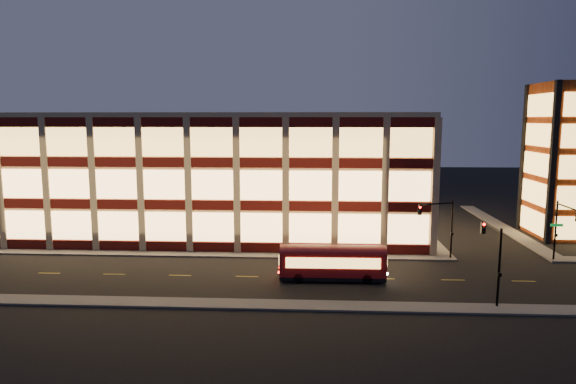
{
  "coord_description": "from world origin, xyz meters",
  "views": [
    {
      "loc": [
        10.07,
        -49.62,
        13.87
      ],
      "look_at": [
        6.89,
        8.0,
        5.6
      ],
      "focal_mm": 32.0,
      "sensor_mm": 36.0,
      "label": 1
    }
  ],
  "objects": [
    {
      "name": "stair_tower",
      "position": [
        39.95,
        11.95,
        8.99
      ],
      "size": [
        8.6,
        8.6,
        18.0
      ],
      "color": "#8C3814",
      "rests_on": "ground"
    },
    {
      "name": "sidewalk_office_east",
      "position": [
        23.0,
        17.0,
        0.07
      ],
      "size": [
        2.0,
        30.0,
        0.15
      ],
      "primitive_type": "cube",
      "color": "#514F4C",
      "rests_on": "ground"
    },
    {
      "name": "ground",
      "position": [
        0.0,
        0.0,
        0.0
      ],
      "size": [
        200.0,
        200.0,
        0.0
      ],
      "primitive_type": "plane",
      "color": "black",
      "rests_on": "ground"
    },
    {
      "name": "sidewalk_tower_west",
      "position": [
        34.0,
        17.0,
        0.07
      ],
      "size": [
        2.0,
        30.0,
        0.15
      ],
      "primitive_type": "cube",
      "color": "#514F4C",
      "rests_on": "ground"
    },
    {
      "name": "traffic_signal_far",
      "position": [
        22.21,
        0.24,
        4.11
      ],
      "size": [
        3.79,
        1.87,
        6.0
      ],
      "color": "black",
      "rests_on": "ground"
    },
    {
      "name": "sidewalk_near",
      "position": [
        0.0,
        -13.0,
        0.07
      ],
      "size": [
        100.0,
        2.0,
        0.15
      ],
      "primitive_type": "cube",
      "color": "#514F4C",
      "rests_on": "ground"
    },
    {
      "name": "traffic_signal_right",
      "position": [
        33.5,
        -0.62,
        4.1
      ],
      "size": [
        1.2,
        4.37,
        6.0
      ],
      "color": "black",
      "rests_on": "ground"
    },
    {
      "name": "traffic_signal_near",
      "position": [
        23.5,
        -11.03,
        4.13
      ],
      "size": [
        0.32,
        4.45,
        6.0
      ],
      "color": "black",
      "rests_on": "ground"
    },
    {
      "name": "trolley_bus",
      "position": [
        11.54,
        -6.47,
        1.7
      ],
      "size": [
        9.1,
        2.48,
        3.07
      ],
      "rotation": [
        0.0,
        0.0,
        0.01
      ],
      "color": "#93080A",
      "rests_on": "ground"
    },
    {
      "name": "office_building",
      "position": [
        -2.91,
        16.91,
        7.25
      ],
      "size": [
        50.45,
        30.45,
        14.5
      ],
      "color": "tan",
      "rests_on": "ground"
    },
    {
      "name": "sidewalk_office_south",
      "position": [
        -3.0,
        1.0,
        0.07
      ],
      "size": [
        54.0,
        2.0,
        0.15
      ],
      "primitive_type": "cube",
      "color": "#514F4C",
      "rests_on": "ground"
    }
  ]
}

